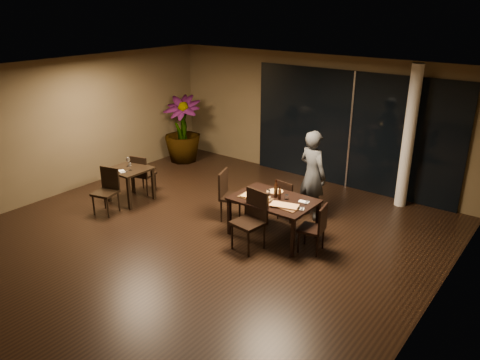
# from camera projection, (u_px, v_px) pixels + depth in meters

# --- Properties ---
(ground) EXTENTS (8.00, 8.00, 0.00)m
(ground) POSITION_uv_depth(u_px,v_px,m) (205.00, 236.00, 8.77)
(ground) COLOR black
(ground) RESTS_ON ground
(wall_back) EXTENTS (8.00, 0.10, 3.00)m
(wall_back) POSITION_uv_depth(u_px,v_px,m) (315.00, 118.00, 11.23)
(wall_back) COLOR brown
(wall_back) RESTS_ON ground
(wall_left) EXTENTS (0.10, 8.00, 3.00)m
(wall_left) POSITION_uv_depth(u_px,v_px,m) (68.00, 125.00, 10.52)
(wall_left) COLOR brown
(wall_left) RESTS_ON ground
(wall_right) EXTENTS (0.10, 8.00, 3.00)m
(wall_right) POSITION_uv_depth(u_px,v_px,m) (441.00, 223.00, 5.94)
(wall_right) COLOR brown
(wall_right) RESTS_ON ground
(ceiling) EXTENTS (8.00, 8.00, 0.04)m
(ceiling) POSITION_uv_depth(u_px,v_px,m) (200.00, 73.00, 7.68)
(ceiling) COLOR silver
(ceiling) RESTS_ON wall_back
(window_panel) EXTENTS (5.00, 0.06, 2.70)m
(window_panel) POSITION_uv_depth(u_px,v_px,m) (351.00, 131.00, 10.65)
(window_panel) COLOR black
(window_panel) RESTS_ON ground
(column) EXTENTS (0.24, 0.24, 3.00)m
(column) POSITION_uv_depth(u_px,v_px,m) (409.00, 138.00, 9.58)
(column) COLOR white
(column) RESTS_ON ground
(main_table) EXTENTS (1.50, 1.00, 0.75)m
(main_table) POSITION_uv_depth(u_px,v_px,m) (274.00, 203.00, 8.55)
(main_table) COLOR black
(main_table) RESTS_ON ground
(side_table) EXTENTS (0.80, 0.80, 0.75)m
(side_table) POSITION_uv_depth(u_px,v_px,m) (130.00, 174.00, 10.13)
(side_table) COLOR black
(side_table) RESTS_ON ground
(chair_main_far) EXTENTS (0.43, 0.43, 0.84)m
(chair_main_far) POSITION_uv_depth(u_px,v_px,m) (287.00, 198.00, 9.26)
(chair_main_far) COLOR black
(chair_main_far) RESTS_ON ground
(chair_main_near) EXTENTS (0.55, 0.55, 1.06)m
(chair_main_near) POSITION_uv_depth(u_px,v_px,m) (252.00, 217.00, 8.19)
(chair_main_near) COLOR black
(chair_main_near) RESTS_ON ground
(chair_main_left) EXTENTS (0.60, 0.60, 1.01)m
(chair_main_left) POSITION_uv_depth(u_px,v_px,m) (229.00, 193.00, 9.28)
(chair_main_left) COLOR black
(chair_main_left) RESTS_ON ground
(chair_main_right) EXTENTS (0.48, 0.48, 0.89)m
(chair_main_right) POSITION_uv_depth(u_px,v_px,m) (316.00, 226.00, 8.06)
(chair_main_right) COLOR black
(chair_main_right) RESTS_ON ground
(chair_side_far) EXTENTS (0.51, 0.51, 0.90)m
(chair_side_far) POSITION_uv_depth(u_px,v_px,m) (142.00, 172.00, 10.55)
(chair_side_far) COLOR black
(chair_side_far) RESTS_ON ground
(chair_side_near) EXTENTS (0.53, 0.53, 0.95)m
(chair_side_near) POSITION_uv_depth(u_px,v_px,m) (107.00, 188.00, 9.61)
(chair_side_near) COLOR black
(chair_side_near) RESTS_ON ground
(diner) EXTENTS (0.71, 0.57, 1.81)m
(diner) POSITION_uv_depth(u_px,v_px,m) (312.00, 175.00, 9.25)
(diner) COLOR #2F3235
(diner) RESTS_ON ground
(potted_plant) EXTENTS (1.28, 1.28, 1.78)m
(potted_plant) POSITION_uv_depth(u_px,v_px,m) (182.00, 129.00, 12.57)
(potted_plant) COLOR #1F531B
(potted_plant) RESTS_ON ground
(pizza_board_left) EXTENTS (0.63, 0.32, 0.01)m
(pizza_board_left) POSITION_uv_depth(u_px,v_px,m) (255.00, 198.00, 8.55)
(pizza_board_left) COLOR #402A14
(pizza_board_left) RESTS_ON main_table
(pizza_board_right) EXTENTS (0.55, 0.30, 0.01)m
(pizza_board_right) POSITION_uv_depth(u_px,v_px,m) (284.00, 206.00, 8.20)
(pizza_board_right) COLOR #452A16
(pizza_board_right) RESTS_ON main_table
(oblong_pizza_left) EXTENTS (0.51, 0.28, 0.02)m
(oblong_pizza_left) POSITION_uv_depth(u_px,v_px,m) (255.00, 197.00, 8.55)
(oblong_pizza_left) COLOR maroon
(oblong_pizza_left) RESTS_ON pizza_board_left
(oblong_pizza_right) EXTENTS (0.51, 0.34, 0.02)m
(oblong_pizza_right) POSITION_uv_depth(u_px,v_px,m) (284.00, 206.00, 8.19)
(oblong_pizza_right) COLOR maroon
(oblong_pizza_right) RESTS_ON pizza_board_right
(round_pizza) EXTENTS (0.28, 0.28, 0.01)m
(round_pizza) POSITION_uv_depth(u_px,v_px,m) (276.00, 192.00, 8.83)
(round_pizza) COLOR #C73E16
(round_pizza) RESTS_ON main_table
(bottle_a) EXTENTS (0.06, 0.06, 0.29)m
(bottle_a) POSITION_uv_depth(u_px,v_px,m) (276.00, 190.00, 8.55)
(bottle_a) COLOR black
(bottle_a) RESTS_ON main_table
(bottle_b) EXTENTS (0.06, 0.06, 0.25)m
(bottle_b) POSITION_uv_depth(u_px,v_px,m) (280.00, 193.00, 8.47)
(bottle_b) COLOR black
(bottle_b) RESTS_ON main_table
(bottle_c) EXTENTS (0.07, 0.07, 0.32)m
(bottle_c) POSITION_uv_depth(u_px,v_px,m) (276.00, 188.00, 8.58)
(bottle_c) COLOR black
(bottle_c) RESTS_ON main_table
(tumbler_left) EXTENTS (0.07, 0.07, 0.08)m
(tumbler_left) POSITION_uv_depth(u_px,v_px,m) (268.00, 192.00, 8.72)
(tumbler_left) COLOR white
(tumbler_left) RESTS_ON main_table
(tumbler_right) EXTENTS (0.07, 0.07, 0.09)m
(tumbler_right) POSITION_uv_depth(u_px,v_px,m) (287.00, 197.00, 8.50)
(tumbler_right) COLOR white
(tumbler_right) RESTS_ON main_table
(napkin_near) EXTENTS (0.20, 0.16, 0.01)m
(napkin_near) POSITION_uv_depth(u_px,v_px,m) (299.00, 208.00, 8.12)
(napkin_near) COLOR silver
(napkin_near) RESTS_ON main_table
(napkin_far) EXTENTS (0.19, 0.12, 0.01)m
(napkin_far) POSITION_uv_depth(u_px,v_px,m) (304.00, 202.00, 8.38)
(napkin_far) COLOR white
(napkin_far) RESTS_ON main_table
(wine_glass_a) EXTENTS (0.09, 0.09, 0.20)m
(wine_glass_a) POSITION_uv_depth(u_px,v_px,m) (128.00, 162.00, 10.17)
(wine_glass_a) COLOR white
(wine_glass_a) RESTS_ON side_table
(wine_glass_b) EXTENTS (0.07, 0.07, 0.16)m
(wine_glass_b) POSITION_uv_depth(u_px,v_px,m) (130.00, 167.00, 9.94)
(wine_glass_b) COLOR white
(wine_glass_b) RESTS_ON side_table
(side_napkin) EXTENTS (0.21, 0.18, 0.01)m
(side_napkin) POSITION_uv_depth(u_px,v_px,m) (122.00, 171.00, 9.87)
(side_napkin) COLOR silver
(side_napkin) RESTS_ON side_table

